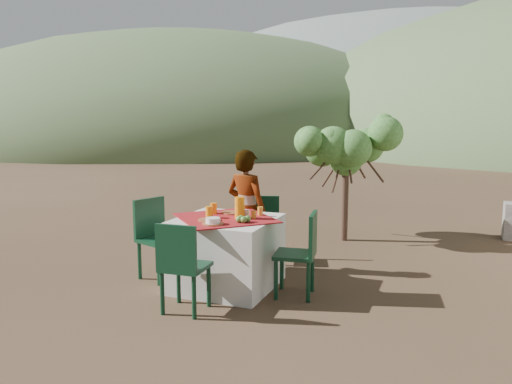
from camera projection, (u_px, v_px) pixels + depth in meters
ground at (290, 290)px, 5.30m from camera, size 160.00×160.00×0.00m
table at (226, 252)px, 5.36m from camera, size 1.30×1.30×0.76m
chair_far at (264, 225)px, 6.36m from camera, size 0.48×0.48×0.82m
chair_near at (182, 264)px, 4.60m from camera, size 0.42×0.42×0.87m
chair_left at (156, 234)px, 5.66m from camera, size 0.53×0.53×0.91m
chair_right at (302, 250)px, 5.05m from camera, size 0.46×0.46×0.87m
person at (246, 210)px, 5.92m from camera, size 0.60×0.46×1.45m
shrub_tree at (350, 154)px, 7.31m from camera, size 1.38×1.36×1.63m
hill_near_left at (188, 141)px, 39.43m from camera, size 40.00×40.00×16.00m
hill_far_center at (399, 135)px, 54.61m from camera, size 60.00×60.00×24.00m
plate_far at (232, 213)px, 5.55m from camera, size 0.23×0.23×0.01m
plate_near at (209, 220)px, 5.14m from camera, size 0.23×0.23×0.01m
glass_far at (214, 208)px, 5.51m from camera, size 0.07×0.07×0.12m
glass_near at (209, 212)px, 5.27m from camera, size 0.08×0.08×0.12m
juice_pitcher at (240, 208)px, 5.24m from camera, size 0.10×0.10×0.23m
bowl_plate at (213, 224)px, 4.96m from camera, size 0.22×0.22×0.01m
white_bowl at (213, 220)px, 4.96m from camera, size 0.15×0.15×0.05m
jar_left at (254, 214)px, 5.26m from camera, size 0.05×0.05×0.08m
jar_right at (260, 211)px, 5.43m from camera, size 0.06×0.06×0.09m
napkin_holder at (246, 214)px, 5.29m from camera, size 0.07×0.04×0.09m
fruit_cluster at (243, 219)px, 5.05m from camera, size 0.14×0.13×0.07m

